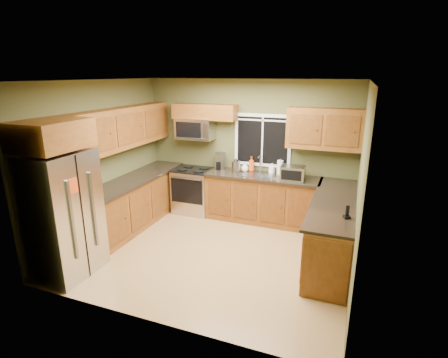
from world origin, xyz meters
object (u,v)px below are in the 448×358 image
Objects in this scene: kettle at (236,166)px; paper_towel_roll at (280,167)px; soap_bottle_b at (272,168)px; soap_bottle_c at (245,167)px; refrigerator at (63,215)px; soap_bottle_a at (252,164)px; microwave at (195,129)px; cordless_phone at (347,214)px; coffee_maker at (220,162)px; range at (194,190)px; toaster_oven at (293,173)px.

paper_towel_roll is at bearing 11.63° from kettle.
soap_bottle_b reaches higher than soap_bottle_c.
soap_bottle_a is (1.85, 3.00, 0.19)m from refrigerator.
microwave is 2.52× the size of paper_towel_roll.
microwave reaches higher than paper_towel_roll.
paper_towel_roll is 1.55× the size of soap_bottle_b.
coffee_maker is at bearing 145.26° from cordless_phone.
soap_bottle_b is 1.08× the size of soap_bottle_c.
range is at bearing -171.69° from soap_bottle_b.
paper_towel_roll reaches higher than soap_bottle_b.
range is at bearing 177.27° from toaster_oven.
microwave is 2.66× the size of kettle.
range is 1.23× the size of microwave.
kettle is at bearing -137.72° from soap_bottle_c.
refrigerator reaches higher than paper_towel_roll.
microwave is 4.18× the size of cordless_phone.
toaster_oven is 1.55m from coffee_maker.
refrigerator reaches higher than soap_bottle_a.
toaster_oven is 1.46× the size of soap_bottle_a.
kettle is 0.85m from paper_towel_roll.
coffee_maker is at bearing -176.66° from soap_bottle_b.
soap_bottle_c is at bearing 138.85° from cordless_phone.
soap_bottle_a reaches higher than soap_bottle_b.
soap_bottle_b is at bearing 3.42° from microwave.
soap_bottle_c is (-0.12, -0.07, -0.06)m from soap_bottle_a.
range is 1.27m from microwave.
cordless_phone is at bearing -53.99° from paper_towel_roll.
soap_bottle_b is at bearing 8.06° from soap_bottle_c.
microwave is 0.82m from coffee_maker.
soap_bottle_c is at bearing 8.43° from range.
refrigerator reaches higher than kettle.
coffee_maker is at bearing 3.59° from microwave.
soap_bottle_a is 0.15m from soap_bottle_c.
coffee_maker is at bearing 178.62° from soap_bottle_c.
refrigerator is 4.20× the size of toaster_oven.
refrigerator is at bearing -162.18° from cordless_phone.
soap_bottle_b is at bearing 52.92° from refrigerator.
soap_bottle_c is (0.53, -0.01, -0.06)m from coffee_maker.
soap_bottle_b is at bearing 168.90° from paper_towel_roll.
coffee_maker is 0.54m from soap_bottle_c.
refrigerator reaches higher than soap_bottle_c.
soap_bottle_b is (0.41, 0.00, -0.05)m from soap_bottle_a.
coffee_maker is 1.06m from soap_bottle_b.
coffee_maker is 1.06× the size of paper_towel_roll.
kettle is 0.20m from soap_bottle_c.
soap_bottle_c is (1.74, 2.93, 0.13)m from refrigerator.
soap_bottle_a is 0.42m from soap_bottle_b.
microwave is at bearing 76.66° from refrigerator.
microwave is 1.26m from soap_bottle_c.
coffee_maker is at bearing 18.07° from range.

